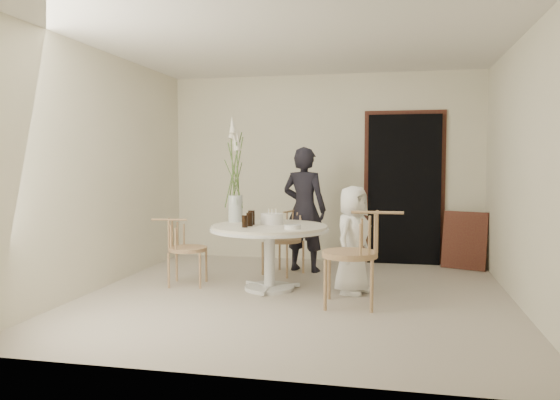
% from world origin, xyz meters
% --- Properties ---
extents(ground, '(4.50, 4.50, 0.00)m').
position_xyz_m(ground, '(0.00, 0.00, 0.00)').
color(ground, '#BFB3A3').
rests_on(ground, ground).
extents(room_shell, '(4.50, 4.50, 4.50)m').
position_xyz_m(room_shell, '(0.00, 0.00, 1.62)').
color(room_shell, white).
rests_on(room_shell, ground).
extents(doorway, '(1.00, 0.10, 2.10)m').
position_xyz_m(doorway, '(1.15, 2.19, 1.05)').
color(doorway, black).
rests_on(doorway, ground).
extents(door_trim, '(1.12, 0.03, 2.22)m').
position_xyz_m(door_trim, '(1.15, 2.23, 1.11)').
color(door_trim, '#57321E').
rests_on(door_trim, ground).
extents(table, '(1.33, 1.33, 0.73)m').
position_xyz_m(table, '(-0.35, 0.25, 0.62)').
color(table, silver).
rests_on(table, ground).
extents(picture_frame, '(0.61, 0.37, 0.77)m').
position_xyz_m(picture_frame, '(1.95, 1.95, 0.39)').
color(picture_frame, '#57321E').
rests_on(picture_frame, ground).
extents(chair_far, '(0.57, 0.59, 0.82)m').
position_xyz_m(chair_far, '(-0.33, 1.22, 0.53)').
color(chair_far, tan).
rests_on(chair_far, ground).
extents(chair_right, '(0.60, 0.55, 0.96)m').
position_xyz_m(chair_right, '(0.72, -0.25, 0.62)').
color(chair_right, tan).
rests_on(chair_right, ground).
extents(chair_left, '(0.51, 0.48, 0.79)m').
position_xyz_m(chair_left, '(-1.45, 0.26, 0.51)').
color(chair_left, tan).
rests_on(chair_left, ground).
extents(girl, '(0.67, 0.52, 1.63)m').
position_xyz_m(girl, '(-0.14, 1.38, 0.82)').
color(girl, black).
rests_on(girl, ground).
extents(boy, '(0.57, 0.68, 1.18)m').
position_xyz_m(boy, '(0.58, 0.27, 0.59)').
color(boy, white).
rests_on(boy, ground).
extents(birthday_cake, '(0.25, 0.25, 0.17)m').
position_xyz_m(birthday_cake, '(-0.35, 0.37, 0.79)').
color(birthday_cake, white).
rests_on(birthday_cake, table).
extents(cola_tumbler_a, '(0.09, 0.09, 0.15)m').
position_xyz_m(cola_tumbler_a, '(-0.55, 0.13, 0.81)').
color(cola_tumbler_a, black).
rests_on(cola_tumbler_a, table).
extents(cola_tumbler_b, '(0.07, 0.07, 0.13)m').
position_xyz_m(cola_tumbler_b, '(-0.57, -0.00, 0.80)').
color(cola_tumbler_b, black).
rests_on(cola_tumbler_b, table).
extents(cola_tumbler_c, '(0.09, 0.09, 0.16)m').
position_xyz_m(cola_tumbler_c, '(-0.56, 0.25, 0.81)').
color(cola_tumbler_c, black).
rests_on(cola_tumbler_c, table).
extents(cola_tumbler_d, '(0.08, 0.08, 0.13)m').
position_xyz_m(cola_tumbler_d, '(-0.56, 0.30, 0.80)').
color(cola_tumbler_d, black).
rests_on(cola_tumbler_d, table).
extents(plate_stack, '(0.23, 0.23, 0.04)m').
position_xyz_m(plate_stack, '(-0.03, -0.03, 0.75)').
color(plate_stack, white).
rests_on(plate_stack, table).
extents(flower_vase, '(0.17, 0.17, 1.25)m').
position_xyz_m(flower_vase, '(-0.83, 0.52, 1.25)').
color(flower_vase, silver).
rests_on(flower_vase, table).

